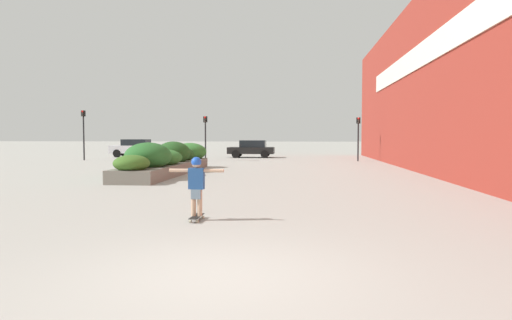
{
  "coord_description": "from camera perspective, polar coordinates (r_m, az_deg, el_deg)",
  "views": [
    {
      "loc": [
        1.07,
        -5.88,
        1.86
      ],
      "look_at": [
        -0.69,
        12.46,
        0.89
      ],
      "focal_mm": 32.0,
      "sensor_mm": 36.0,
      "label": 1
    }
  ],
  "objects": [
    {
      "name": "planter_box",
      "position": [
        22.95,
        -11.01,
        0.05
      ],
      "size": [
        2.06,
        10.94,
        1.59
      ],
      "color": "slate",
      "rests_on": "ground_plane"
    },
    {
      "name": "traffic_light_far_left",
      "position": [
        37.61,
        -20.76,
        3.91
      ],
      "size": [
        0.28,
        0.3,
        3.83
      ],
      "color": "black",
      "rests_on": "ground_plane"
    },
    {
      "name": "car_center_left",
      "position": [
        39.58,
        -0.53,
        1.45
      ],
      "size": [
        3.98,
        2.06,
        1.5
      ],
      "rotation": [
        0.0,
        0.0,
        1.57
      ],
      "color": "black",
      "rests_on": "ground_plane"
    },
    {
      "name": "traffic_light_left",
      "position": [
        34.48,
        -6.35,
        3.7
      ],
      "size": [
        0.28,
        0.3,
        3.35
      ],
      "color": "black",
      "rests_on": "ground_plane"
    },
    {
      "name": "car_leftmost",
      "position": [
        42.02,
        -14.91,
        1.5
      ],
      "size": [
        4.08,
        1.91,
        1.58
      ],
      "rotation": [
        0.0,
        0.0,
        1.57
      ],
      "color": "silver",
      "rests_on": "ground_plane"
    },
    {
      "name": "ground_plane",
      "position": [
        6.26,
        -4.77,
        -14.32
      ],
      "size": [
        300.0,
        300.0,
        0.0
      ],
      "primitive_type": "plane",
      "color": "#A3A099"
    },
    {
      "name": "skateboard",
      "position": [
        10.23,
        -7.42,
        -7.09
      ],
      "size": [
        0.22,
        0.76,
        0.1
      ],
      "rotation": [
        0.0,
        0.0,
        -0.02
      ],
      "color": "black",
      "rests_on": "ground_plane"
    },
    {
      "name": "skateboarder",
      "position": [
        10.12,
        -7.45,
        -2.53
      ],
      "size": [
        1.22,
        0.22,
        1.31
      ],
      "rotation": [
        0.0,
        0.0,
        -0.02
      ],
      "color": "tan",
      "rests_on": "skateboard"
    },
    {
      "name": "traffic_light_right",
      "position": [
        34.61,
        12.66,
        3.54
      ],
      "size": [
        0.28,
        0.3,
        3.24
      ],
      "color": "black",
      "rests_on": "ground_plane"
    },
    {
      "name": "building_wall_right",
      "position": [
        23.63,
        21.14,
        9.49
      ],
      "size": [
        0.67,
        44.88,
        9.2
      ],
      "color": "maroon",
      "rests_on": "ground_plane"
    }
  ]
}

